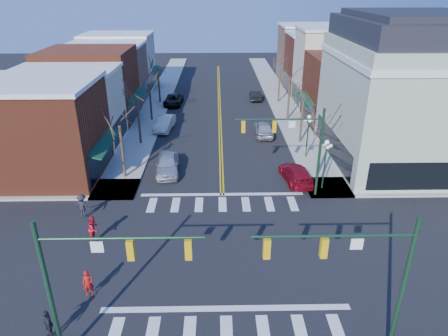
{
  "coord_description": "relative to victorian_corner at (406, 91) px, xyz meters",
  "views": [
    {
      "loc": [
        -0.39,
        -20.36,
        15.37
      ],
      "look_at": [
        0.13,
        6.79,
        2.8
      ],
      "focal_mm": 32.0,
      "sensor_mm": 36.0,
      "label": 1
    }
  ],
  "objects": [
    {
      "name": "tree_left_b",
      "position": [
        -24.9,
        4.5,
        -4.14
      ],
      "size": [
        0.24,
        0.24,
        5.04
      ],
      "primitive_type": "cylinder",
      "color": "#382B21",
      "rests_on": "ground"
    },
    {
      "name": "lamppost_midblock",
      "position": [
        -8.3,
        0.5,
        -3.7
      ],
      "size": [
        0.36,
        0.36,
        4.33
      ],
      "color": "#14331E",
      "rests_on": "ground"
    },
    {
      "name": "car_right_near",
      "position": [
        -10.2,
        -4.49,
        -5.94
      ],
      "size": [
        2.62,
        5.16,
        1.43
      ],
      "primitive_type": "imported",
      "rotation": [
        0.0,
        0.0,
        3.27
      ],
      "color": "maroon",
      "rests_on": "ground"
    },
    {
      "name": "pedestrian_dark_a",
      "position": [
        -24.83,
        -20.9,
        -5.7
      ],
      "size": [
        0.78,
        1.02,
        1.6
      ],
      "primitive_type": "imported",
      "rotation": [
        0.0,
        0.0,
        -1.09
      ],
      "color": "black",
      "rests_on": "sidewalk_left"
    },
    {
      "name": "tree_right_d",
      "position": [
        -8.1,
        20.5,
        -4.17
      ],
      "size": [
        0.24,
        0.24,
        4.97
      ],
      "primitive_type": "cylinder",
      "color": "#382B21",
      "rests_on": "ground"
    },
    {
      "name": "pedestrian_dark_b",
      "position": [
        -26.5,
        -10.06,
        -5.63
      ],
      "size": [
        1.25,
        0.89,
        1.75
      ],
      "primitive_type": "imported",
      "rotation": [
        0.0,
        0.0,
        2.92
      ],
      "color": "black",
      "rests_on": "sidewalk_left"
    },
    {
      "name": "car_left_near",
      "position": [
        -21.3,
        -2.56,
        -5.81
      ],
      "size": [
        2.36,
        5.1,
        1.69
      ],
      "primitive_type": "imported",
      "rotation": [
        0.0,
        0.0,
        0.07
      ],
      "color": "silver",
      "rests_on": "ground"
    },
    {
      "name": "tree_right_a",
      "position": [
        -8.1,
        -3.5,
        -4.35
      ],
      "size": [
        0.24,
        0.24,
        4.62
      ],
      "primitive_type": "cylinder",
      "color": "#382B21",
      "rests_on": "ground"
    },
    {
      "name": "tree_right_b",
      "position": [
        -8.1,
        4.5,
        -4.07
      ],
      "size": [
        0.24,
        0.24,
        5.18
      ],
      "primitive_type": "cylinder",
      "color": "#382B21",
      "rests_on": "ground"
    },
    {
      "name": "car_right_mid",
      "position": [
        -11.7,
        6.92,
        -5.85
      ],
      "size": [
        1.97,
        4.78,
        1.62
      ],
      "primitive_type": "imported",
      "rotation": [
        0.0,
        0.0,
        3.13
      ],
      "color": "silver",
      "rests_on": "ground"
    },
    {
      "name": "bldg_right_brick_a",
      "position": [
        -1.0,
        11.25,
        -2.66
      ],
      "size": [
        10.0,
        8.5,
        8.0
      ],
      "primitive_type": "cube",
      "color": "maroon",
      "rests_on": "ground"
    },
    {
      "name": "tree_left_c",
      "position": [
        -24.9,
        12.5,
        -4.38
      ],
      "size": [
        0.24,
        0.24,
        4.55
      ],
      "primitive_type": "cylinder",
      "color": "#382B21",
      "rests_on": "ground"
    },
    {
      "name": "sidewalk_right",
      "position": [
        -7.75,
        5.5,
        -6.58
      ],
      "size": [
        3.5,
        70.0,
        0.15
      ],
      "primitive_type": "cube",
      "color": "#9E9B93",
      "rests_on": "ground"
    },
    {
      "name": "bldg_right_brick_b",
      "position": [
        -1.0,
        26.5,
        -2.41
      ],
      "size": [
        10.0,
        8.0,
        8.5
      ],
      "primitive_type": "cube",
      "color": "maroon",
      "rests_on": "ground"
    },
    {
      "name": "ground",
      "position": [
        -16.5,
        -14.5,
        -6.66
      ],
      "size": [
        160.0,
        160.0,
        0.0
      ],
      "primitive_type": "plane",
      "color": "black",
      "rests_on": "ground"
    },
    {
      "name": "lamppost_corner",
      "position": [
        -8.3,
        -6.0,
        -3.7
      ],
      "size": [
        0.36,
        0.36,
        4.33
      ],
      "color": "#14331E",
      "rests_on": "ground"
    },
    {
      "name": "bldg_left_tan",
      "position": [
        -32.0,
        21.25,
        -2.76
      ],
      "size": [
        10.0,
        7.5,
        7.8
      ],
      "primitive_type": "cube",
      "color": "#996C54",
      "rests_on": "ground"
    },
    {
      "name": "bldg_right_stucco",
      "position": [
        -1.0,
        19.0,
        -1.66
      ],
      "size": [
        10.0,
        7.0,
        10.0
      ],
      "primitive_type": "cube",
      "color": "beige",
      "rests_on": "ground"
    },
    {
      "name": "bldg_left_brick_a",
      "position": [
        -32.0,
        -2.75,
        -2.66
      ],
      "size": [
        10.0,
        8.5,
        8.0
      ],
      "primitive_type": "cube",
      "color": "maroon",
      "rests_on": "ground"
    },
    {
      "name": "bldg_left_stucco_a",
      "position": [
        -32.0,
        5.0,
        -2.91
      ],
      "size": [
        10.0,
        7.0,
        7.5
      ],
      "primitive_type": "cube",
      "color": "beige",
      "rests_on": "ground"
    },
    {
      "name": "tree_left_a",
      "position": [
        -24.9,
        -3.5,
        -4.28
      ],
      "size": [
        0.24,
        0.24,
        4.76
      ],
      "primitive_type": "cylinder",
      "color": "#382B21",
      "rests_on": "ground"
    },
    {
      "name": "bldg_left_brick_b",
      "position": [
        -32.0,
        13.0,
        -2.41
      ],
      "size": [
        10.0,
        9.0,
        8.5
      ],
      "primitive_type": "cube",
      "color": "maroon",
      "rests_on": "ground"
    },
    {
      "name": "tree_left_d",
      "position": [
        -24.9,
        20.5,
        -4.21
      ],
      "size": [
        0.24,
        0.24,
        4.9
      ],
      "primitive_type": "cylinder",
      "color": "#382B21",
      "rests_on": "ground"
    },
    {
      "name": "bldg_left_stucco_b",
      "position": [
        -32.0,
        29.0,
        -2.56
      ],
      "size": [
        10.0,
        8.0,
        8.2
      ],
      "primitive_type": "cube",
      "color": "beige",
      "rests_on": "ground"
    },
    {
      "name": "traffic_mast_near_right",
      "position": [
        -10.95,
        -21.9,
        -1.95
      ],
      "size": [
        6.6,
        0.28,
        7.2
      ],
      "color": "#14331E",
      "rests_on": "ground"
    },
    {
      "name": "pedestrian_red_b",
      "position": [
        -24.86,
        -13.09,
        -5.6
      ],
      "size": [
        0.82,
        0.98,
        1.81
      ],
      "primitive_type": "imported",
      "rotation": [
        0.0,
        0.0,
        1.4
      ],
      "color": "red",
      "rests_on": "sidewalk_left"
    },
    {
      "name": "sidewalk_left",
      "position": [
        -25.25,
        5.5,
        -6.58
      ],
      "size": [
        3.5,
        70.0,
        0.15
      ],
      "primitive_type": "cube",
      "color": "#9E9B93",
      "rests_on": "ground"
    },
    {
      "name": "car_left_mid",
      "position": [
        -22.9,
        9.02,
        -5.86
      ],
      "size": [
        2.24,
        5.02,
        1.6
      ],
      "primitive_type": "imported",
      "rotation": [
        0.0,
        0.0,
        -0.12
      ],
      "color": "silver",
      "rests_on": "ground"
    },
    {
      "name": "car_left_far",
      "position": [
        -22.9,
        19.52,
        -5.97
      ],
      "size": [
        2.57,
        5.09,
        1.38
      ],
      "primitive_type": "imported",
      "rotation": [
        0.0,
        0.0,
        -0.06
      ],
      "color": "black",
      "rests_on": "ground"
    },
    {
      "name": "victorian_corner",
      "position": [
        0.0,
        0.0,
        0.0
      ],
      "size": [
        12.25,
        14.25,
        13.3
      ],
      "color": "#A9B89F",
      "rests_on": "ground"
    },
    {
      "name": "car_right_far",
      "position": [
        -11.29,
        21.93,
        -5.97
      ],
      "size": [
        1.47,
        4.17,
        1.37
      ],
      "primitive_type": "imported",
      "rotation": [
        0.0,
        0.0,
        3.14
      ],
      "color": "black",
      "rests_on": "ground"
    },
    {
      "name": "bldg_right_tan",
      "position": [
        -1.0,
        34.5,
        -2.16
      ],
      "size": [
        10.0,
        8.0,
        9.0
      ],
      "primitive_type": "cube",
      "color": "#996C54",
      "rests_on": "ground"
    },
    {
      "name": "tree_right_c",
      "position": [
        -8.1,
        12.5,
        -4.24
      ],
      "size": [
        0.24,
        0.24,
        4.83
      ],
      "primitive_type": "cylinder",
      "color": "#382B21",
      "rests_on": "ground"
    },
    {
      "name": "pedestrian_red_a",
      "position": [
        -23.8,
        -18.1,
        -5.73
      ],
      "size": [
        0.64,
        0.51,
        1.55
      ],
      "primitive_type": "imported",
      "rotation": [
        0.0,
        0.0,
        0.27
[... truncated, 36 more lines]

